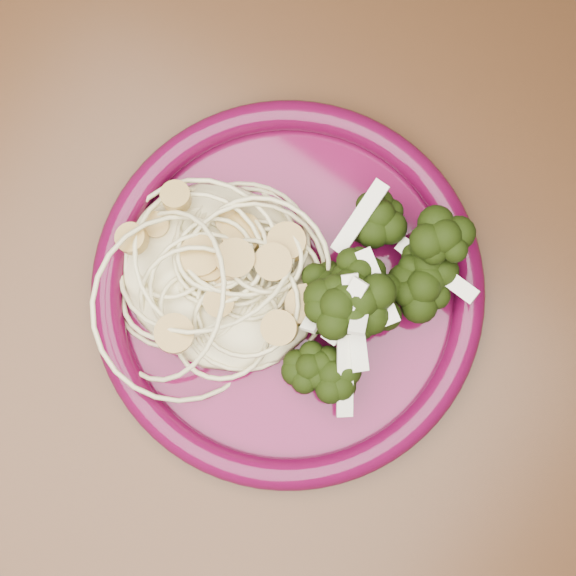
{
  "coord_description": "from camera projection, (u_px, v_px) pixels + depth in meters",
  "views": [
    {
      "loc": [
        -0.06,
        -0.09,
        1.34
      ],
      "look_at": [
        -0.11,
        -0.02,
        0.77
      ],
      "focal_mm": 50.0,
      "sensor_mm": 36.0,
      "label": 1
    }
  ],
  "objects": [
    {
      "name": "onion_garnish",
      "position": [
        378.0,
        297.0,
        0.53
      ],
      "size": [
        0.1,
        0.12,
        0.06
      ],
      "primitive_type": null,
      "rotation": [
        0.0,
        0.0,
        0.42
      ],
      "color": "#ECECCB",
      "rests_on": "broccoli_pile"
    },
    {
      "name": "spaghetti_pile",
      "position": [
        220.0,
        273.0,
        0.57
      ],
      "size": [
        0.19,
        0.18,
        0.03
      ],
      "primitive_type": "ellipsoid",
      "rotation": [
        0.0,
        0.0,
        0.42
      ],
      "color": "beige",
      "rests_on": "dinner_plate"
    },
    {
      "name": "dining_table",
      "position": [
        408.0,
        361.0,
        0.69
      ],
      "size": [
        1.2,
        0.8,
        0.75
      ],
      "color": "#472814",
      "rests_on": "ground"
    },
    {
      "name": "scallop_cluster",
      "position": [
        215.0,
        264.0,
        0.53
      ],
      "size": [
        0.18,
        0.18,
        0.05
      ],
      "primitive_type": null,
      "rotation": [
        0.0,
        0.0,
        0.42
      ],
      "color": "tan",
      "rests_on": "spaghetti_pile"
    },
    {
      "name": "broccoli_pile",
      "position": [
        373.0,
        303.0,
        0.56
      ],
      "size": [
        0.15,
        0.18,
        0.05
      ],
      "primitive_type": "ellipsoid",
      "rotation": [
        0.0,
        0.0,
        0.42
      ],
      "color": "black",
      "rests_on": "dinner_plate"
    },
    {
      "name": "dinner_plate",
      "position": [
        288.0,
        290.0,
        0.59
      ],
      "size": [
        0.38,
        0.38,
        0.02
      ],
      "rotation": [
        0.0,
        0.0,
        0.42
      ],
      "color": "#52082A",
      "rests_on": "dining_table"
    }
  ]
}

